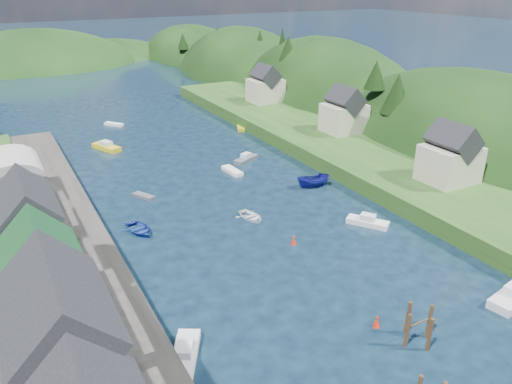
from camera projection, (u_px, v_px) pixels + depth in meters
ground at (191, 167)px, 81.13m from camera, size 600.00×600.00×0.00m
hillside_right at (324, 133)px, 123.93m from camera, size 36.00×245.56×48.00m
far_hills at (72, 90)px, 185.75m from camera, size 103.00×68.00×44.00m
hill_trees at (159, 83)px, 88.77m from camera, size 91.90×150.45×12.62m
quay_left at (70, 302)px, 46.07m from camera, size 12.00×110.00×2.00m
quayside_buildings at (60, 345)px, 31.81m from camera, size 8.00×35.84×12.90m
boat_sheds at (18, 192)px, 58.77m from camera, size 7.00×21.00×7.50m
terrace_right at (353, 154)px, 83.56m from camera, size 16.00×120.00×2.40m
right_bank_cottages at (338, 113)px, 89.72m from camera, size 9.00×59.24×8.41m
piling_cluster_far at (418, 328)px, 42.03m from camera, size 3.00×2.82×3.89m
channel_buoy_near at (377, 322)px, 44.23m from camera, size 0.70×0.70×1.10m
channel_buoy_far at (294, 241)px, 57.73m from camera, size 0.70×0.70×1.10m
moored_boats at (282, 248)px, 56.02m from camera, size 37.62×100.61×2.11m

